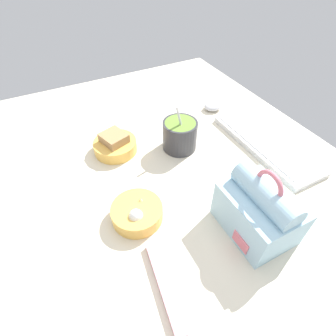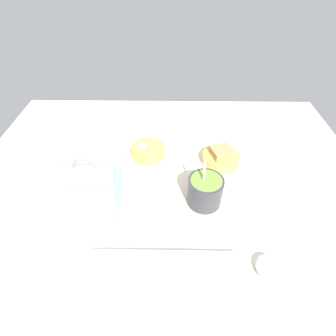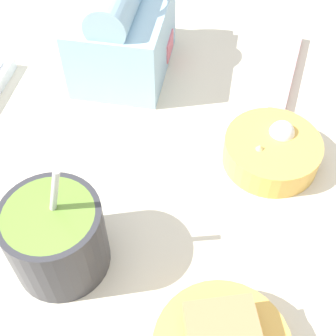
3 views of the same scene
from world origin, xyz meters
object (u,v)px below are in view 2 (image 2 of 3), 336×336
(bento_bowl_snacks, at_px, (148,151))
(computer_mouse, at_px, (267,267))
(bento_bowl_sandwich, at_px, (221,158))
(lunch_bag, at_px, (90,188))
(keyboard, at_px, (162,277))
(chopstick_case, at_px, (101,150))
(soup_cup, at_px, (205,191))

(bento_bowl_snacks, relative_size, computer_mouse, 1.82)
(bento_bowl_sandwich, bearing_deg, lunch_bag, 25.28)
(keyboard, distance_m, chopstick_case, 0.55)
(keyboard, relative_size, bento_bowl_snacks, 3.04)
(bento_bowl_sandwich, height_order, bento_bowl_snacks, bento_bowl_sandwich)
(lunch_bag, xyz_separation_m, bento_bowl_snacks, (-0.15, -0.24, -0.05))
(computer_mouse, bearing_deg, lunch_bag, -23.74)
(computer_mouse, xyz_separation_m, chopstick_case, (0.51, -0.47, -0.01))
(lunch_bag, distance_m, soup_cup, 0.35)
(soup_cup, relative_size, chopstick_case, 0.81)
(lunch_bag, height_order, computer_mouse, lunch_bag)
(bento_bowl_sandwich, xyz_separation_m, computer_mouse, (-0.06, 0.41, -0.01))
(bento_bowl_sandwich, relative_size, chopstick_case, 0.69)
(soup_cup, bearing_deg, keyboard, 63.89)
(keyboard, xyz_separation_m, soup_cup, (-0.12, -0.25, 0.04))
(soup_cup, xyz_separation_m, bento_bowl_snacks, (0.19, -0.23, -0.03))
(soup_cup, bearing_deg, bento_bowl_snacks, -49.64)
(lunch_bag, xyz_separation_m, soup_cup, (-0.35, -0.01, -0.02))
(keyboard, relative_size, soup_cup, 2.42)
(keyboard, bearing_deg, lunch_bag, -47.35)
(keyboard, distance_m, bento_bowl_sandwich, 0.48)
(keyboard, relative_size, lunch_bag, 2.07)
(computer_mouse, distance_m, chopstick_case, 0.70)
(lunch_bag, xyz_separation_m, chopstick_case, (0.03, -0.25, -0.06))
(keyboard, distance_m, lunch_bag, 0.33)
(computer_mouse, bearing_deg, keyboard, 5.95)
(bento_bowl_sandwich, relative_size, bento_bowl_snacks, 1.06)
(lunch_bag, relative_size, chopstick_case, 0.95)
(bento_bowl_sandwich, bearing_deg, bento_bowl_snacks, -7.80)
(soup_cup, relative_size, bento_bowl_snacks, 1.25)
(keyboard, distance_m, soup_cup, 0.28)
(keyboard, xyz_separation_m, chopstick_case, (0.25, -0.50, -0.00))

